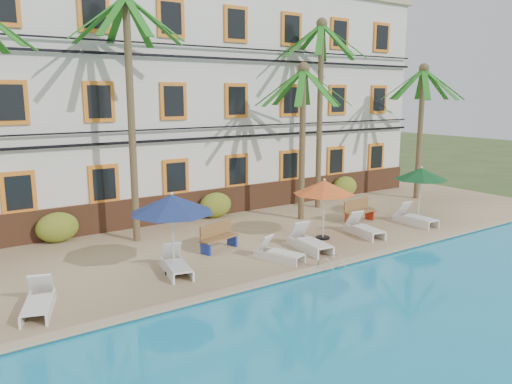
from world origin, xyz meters
TOP-DOWN VIEW (x-y plane):
  - ground at (0.00, 0.00)m, footprint 100.00×100.00m
  - pool_deck at (0.00, 5.00)m, footprint 30.00×12.00m
  - pool_coping at (0.00, -0.90)m, footprint 30.00×0.35m
  - hotel_building at (0.00, 9.98)m, footprint 25.40×6.44m
  - palm_b at (-3.95, 5.18)m, footprint 4.00×4.00m
  - palm_c at (3.09, 4.31)m, footprint 4.00×4.00m
  - palm_d at (5.19, 5.65)m, footprint 4.00×4.00m
  - palm_e at (10.79, 4.37)m, footprint 4.00×4.00m
  - shrub_left at (-6.39, 6.60)m, footprint 1.50×0.90m
  - shrub_mid at (0.17, 6.60)m, footprint 1.50×0.90m
  - shrub_right at (7.86, 6.60)m, footprint 1.50×0.90m
  - umbrella_blue at (-4.29, 1.28)m, footprint 2.49×2.49m
  - umbrella_red at (1.86, 1.53)m, footprint 2.27×2.27m
  - umbrella_green at (7.39, 1.56)m, footprint 2.26×2.26m
  - lounger_a at (-8.20, 0.68)m, footprint 1.15×1.86m
  - lounger_b at (-4.23, 1.27)m, footprint 0.97×1.86m
  - lounger_c at (-0.99, 0.49)m, footprint 1.12×1.73m
  - lounger_d at (0.54, 0.77)m, footprint 0.89×1.98m
  - lounger_e at (3.44, 1.01)m, footprint 0.91×1.89m
  - lounger_f at (6.39, 0.98)m, footprint 0.72×1.89m
  - bench_left at (-2.05, 2.56)m, footprint 1.57×0.86m
  - bench_right at (4.80, 2.61)m, footprint 1.53×0.58m
  - pool_ladder at (-0.04, -1.00)m, footprint 0.54×0.74m

SIDE VIEW (x-z plane):
  - ground at x=0.00m, z-range 0.00..0.00m
  - pool_deck at x=0.00m, z-range 0.00..0.25m
  - pool_ladder at x=-0.04m, z-range -0.12..0.62m
  - pool_coping at x=0.00m, z-range 0.25..0.31m
  - lounger_c at x=-0.99m, z-range 0.11..0.89m
  - lounger_a at x=-8.20m, z-range 0.10..0.93m
  - lounger_b at x=-4.23m, z-range 0.10..0.94m
  - lounger_e at x=3.44m, z-range 0.10..0.96m
  - lounger_f at x=6.39m, z-range 0.09..0.98m
  - lounger_d at x=0.54m, z-range 0.09..1.00m
  - bench_left at x=-2.05m, z-range 0.26..1.18m
  - bench_right at x=4.80m, z-range 0.26..1.18m
  - shrub_left at x=-6.39m, z-range 0.25..1.35m
  - shrub_mid at x=0.17m, z-range 0.25..1.35m
  - shrub_right at x=7.86m, z-range 0.25..1.35m
  - umbrella_green at x=7.39m, z-range 1.05..3.31m
  - umbrella_red at x=1.86m, z-range 1.05..3.32m
  - umbrella_blue at x=-4.29m, z-range 1.13..3.61m
  - palm_c at x=3.09m, z-range 1.23..7.80m
  - palm_e at x=10.79m, z-range 1.25..8.03m
  - hotel_building at x=0.00m, z-range 0.26..10.49m
  - palm_d at x=5.19m, z-range 1.40..10.02m
  - palm_b at x=-3.95m, z-range 1.42..10.18m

